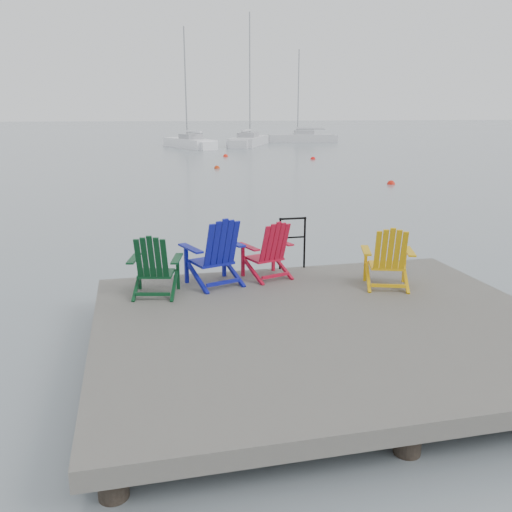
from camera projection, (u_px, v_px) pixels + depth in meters
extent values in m
plane|color=slate|center=(326.00, 355.00, 7.22)|extent=(400.00, 400.00, 0.00)
cube|color=#2C2A27|center=(327.00, 327.00, 7.12)|extent=(6.00, 5.00, 0.20)
cylinder|color=black|center=(404.00, 480.00, 5.23)|extent=(0.26, 0.26, 1.20)
cylinder|color=black|center=(121.00, 331.00, 8.78)|extent=(0.26, 0.26, 1.20)
cylinder|color=black|center=(281.00, 317.00, 9.37)|extent=(0.26, 0.26, 1.20)
cylinder|color=black|center=(423.00, 305.00, 9.96)|extent=(0.26, 0.26, 1.20)
cylinder|color=black|center=(280.00, 244.00, 9.29)|extent=(0.04, 0.04, 0.90)
cylinder|color=black|center=(305.00, 242.00, 9.38)|extent=(0.04, 0.04, 0.90)
cylinder|color=black|center=(293.00, 219.00, 9.23)|extent=(0.48, 0.04, 0.04)
cylinder|color=black|center=(292.00, 237.00, 9.31)|extent=(0.44, 0.03, 0.03)
cube|color=#093419|center=(156.00, 273.00, 8.08)|extent=(0.59, 0.54, 0.04)
cube|color=#093419|center=(139.00, 273.00, 8.27)|extent=(0.06, 0.06, 0.53)
cube|color=#093419|center=(178.00, 273.00, 8.27)|extent=(0.06, 0.06, 0.53)
cube|color=#093419|center=(134.00, 259.00, 8.00)|extent=(0.24, 0.58, 0.03)
cube|color=#093419|center=(177.00, 259.00, 8.00)|extent=(0.24, 0.58, 0.03)
cube|color=#093419|center=(151.00, 259.00, 7.70)|extent=(0.50, 0.34, 0.64)
cube|color=#0D1288|center=(212.00, 262.00, 8.55)|extent=(0.71, 0.67, 0.04)
cube|color=#0D1288|center=(186.00, 265.00, 8.56)|extent=(0.07, 0.07, 0.60)
cube|color=#0D1288|center=(224.00, 259.00, 8.91)|extent=(0.07, 0.07, 0.60)
cube|color=#0D1288|center=(191.00, 248.00, 8.28)|extent=(0.33, 0.66, 0.03)
cube|color=#0D1288|center=(232.00, 242.00, 8.65)|extent=(0.33, 0.66, 0.03)
cube|color=#0D1288|center=(222.00, 244.00, 8.17)|extent=(0.59, 0.43, 0.74)
cube|color=#AA0C26|center=(264.00, 258.00, 8.91)|extent=(0.62, 0.59, 0.04)
cube|color=#AA0C26|center=(243.00, 260.00, 8.93)|extent=(0.06, 0.06, 0.53)
cube|color=#AA0C26|center=(273.00, 256.00, 9.23)|extent=(0.06, 0.06, 0.53)
cube|color=#AA0C26|center=(248.00, 247.00, 8.68)|extent=(0.29, 0.59, 0.03)
cube|color=#AA0C26|center=(281.00, 242.00, 9.00)|extent=(0.29, 0.59, 0.03)
cube|color=#AA0C26|center=(275.00, 243.00, 8.58)|extent=(0.52, 0.38, 0.65)
cube|color=#D79E0B|center=(386.00, 266.00, 8.45)|extent=(0.64, 0.60, 0.04)
cube|color=#D79E0B|center=(365.00, 264.00, 8.68)|extent=(0.06, 0.06, 0.54)
cube|color=#D79E0B|center=(404.00, 265.00, 8.62)|extent=(0.06, 0.06, 0.54)
cube|color=#D79E0B|center=(366.00, 250.00, 8.41)|extent=(0.30, 0.60, 0.03)
cube|color=#D79E0B|center=(409.00, 251.00, 8.34)|extent=(0.30, 0.60, 0.03)
cube|color=#D79E0B|center=(391.00, 251.00, 8.07)|extent=(0.53, 0.39, 0.66)
cube|color=white|center=(189.00, 145.00, 49.45)|extent=(4.27, 7.92, 1.10)
cube|color=#9E9EA3|center=(191.00, 137.00, 48.95)|extent=(2.04, 2.62, 0.55)
cylinder|color=gray|center=(185.00, 84.00, 48.39)|extent=(0.12, 0.12, 9.60)
cube|color=silver|center=(249.00, 143.00, 53.22)|extent=(5.86, 9.32, 1.10)
cube|color=#9E9EA3|center=(248.00, 135.00, 52.60)|extent=(2.63, 3.18, 0.55)
cylinder|color=gray|center=(250.00, 76.00, 52.04)|extent=(0.12, 0.12, 11.42)
cube|color=silver|center=(301.00, 139.00, 59.25)|extent=(7.20, 3.01, 1.10)
cube|color=#9E9EA3|center=(304.00, 133.00, 59.09)|extent=(2.29, 1.62, 0.55)
cylinder|color=gray|center=(298.00, 93.00, 57.97)|extent=(0.12, 0.12, 8.74)
sphere|color=red|center=(391.00, 184.00, 24.32)|extent=(0.36, 0.36, 0.36)
sphere|color=red|center=(217.00, 168.00, 31.18)|extent=(0.34, 0.34, 0.34)
sphere|color=red|center=(313.00, 159.00, 37.26)|extent=(0.35, 0.35, 0.35)
sphere|color=red|center=(226.00, 157.00, 39.48)|extent=(0.38, 0.38, 0.38)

